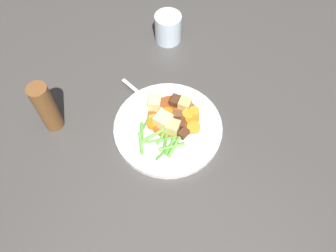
# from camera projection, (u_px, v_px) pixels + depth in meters

# --- Properties ---
(ground_plane) EXTENTS (3.00, 3.00, 0.00)m
(ground_plane) POSITION_uv_depth(u_px,v_px,m) (168.00, 129.00, 0.86)
(ground_plane) COLOR #423F3D
(dinner_plate) EXTENTS (0.27, 0.27, 0.02)m
(dinner_plate) POSITION_uv_depth(u_px,v_px,m) (168.00, 128.00, 0.85)
(dinner_plate) COLOR white
(dinner_plate) RESTS_ON ground_plane
(stew_sauce) EXTENTS (0.13, 0.13, 0.00)m
(stew_sauce) POSITION_uv_depth(u_px,v_px,m) (173.00, 117.00, 0.86)
(stew_sauce) COLOR brown
(stew_sauce) RESTS_ON dinner_plate
(carrot_slice_0) EXTENTS (0.03, 0.03, 0.01)m
(carrot_slice_0) POSITION_uv_depth(u_px,v_px,m) (152.00, 124.00, 0.84)
(carrot_slice_0) COLOR orange
(carrot_slice_0) RESTS_ON dinner_plate
(carrot_slice_1) EXTENTS (0.04, 0.04, 0.01)m
(carrot_slice_1) POSITION_uv_depth(u_px,v_px,m) (181.00, 99.00, 0.88)
(carrot_slice_1) COLOR orange
(carrot_slice_1) RESTS_ON dinner_plate
(carrot_slice_2) EXTENTS (0.03, 0.03, 0.01)m
(carrot_slice_2) POSITION_uv_depth(u_px,v_px,m) (188.00, 114.00, 0.85)
(carrot_slice_2) COLOR orange
(carrot_slice_2) RESTS_ON dinner_plate
(carrot_slice_3) EXTENTS (0.04, 0.04, 0.01)m
(carrot_slice_3) POSITION_uv_depth(u_px,v_px,m) (167.00, 113.00, 0.86)
(carrot_slice_3) COLOR orange
(carrot_slice_3) RESTS_ON dinner_plate
(carrot_slice_4) EXTENTS (0.05, 0.05, 0.01)m
(carrot_slice_4) POSITION_uv_depth(u_px,v_px,m) (193.00, 127.00, 0.83)
(carrot_slice_4) COLOR orange
(carrot_slice_4) RESTS_ON dinner_plate
(carrot_slice_5) EXTENTS (0.03, 0.03, 0.01)m
(carrot_slice_5) POSITION_uv_depth(u_px,v_px,m) (194.00, 112.00, 0.86)
(carrot_slice_5) COLOR orange
(carrot_slice_5) RESTS_ON dinner_plate
(carrot_slice_6) EXTENTS (0.04, 0.04, 0.01)m
(carrot_slice_6) POSITION_uv_depth(u_px,v_px,m) (192.00, 120.00, 0.85)
(carrot_slice_6) COLOR orange
(carrot_slice_6) RESTS_ON dinner_plate
(carrot_slice_7) EXTENTS (0.03, 0.03, 0.01)m
(carrot_slice_7) POSITION_uv_depth(u_px,v_px,m) (155.00, 118.00, 0.85)
(carrot_slice_7) COLOR orange
(carrot_slice_7) RESTS_ON dinner_plate
(potato_chunk_0) EXTENTS (0.03, 0.03, 0.02)m
(potato_chunk_0) POSITION_uv_depth(u_px,v_px,m) (185.00, 104.00, 0.86)
(potato_chunk_0) COLOR #DBBC6B
(potato_chunk_0) RESTS_ON dinner_plate
(potato_chunk_1) EXTENTS (0.05, 0.04, 0.03)m
(potato_chunk_1) POSITION_uv_depth(u_px,v_px,m) (155.00, 102.00, 0.86)
(potato_chunk_1) COLOR #EAD68C
(potato_chunk_1) RESTS_ON dinner_plate
(potato_chunk_2) EXTENTS (0.04, 0.03, 0.03)m
(potato_chunk_2) POSITION_uv_depth(u_px,v_px,m) (173.00, 127.00, 0.82)
(potato_chunk_2) COLOR #DBBC6B
(potato_chunk_2) RESTS_ON dinner_plate
(potato_chunk_3) EXTENTS (0.04, 0.04, 0.03)m
(potato_chunk_3) POSITION_uv_depth(u_px,v_px,m) (162.00, 122.00, 0.83)
(potato_chunk_3) COLOR #EAD68C
(potato_chunk_3) RESTS_ON dinner_plate
(meat_chunk_0) EXTENTS (0.03, 0.02, 0.02)m
(meat_chunk_0) POSITION_uv_depth(u_px,v_px,m) (183.00, 133.00, 0.82)
(meat_chunk_0) COLOR #4C2B19
(meat_chunk_0) RESTS_ON dinner_plate
(meat_chunk_1) EXTENTS (0.03, 0.03, 0.02)m
(meat_chunk_1) POSITION_uv_depth(u_px,v_px,m) (177.00, 115.00, 0.85)
(meat_chunk_1) COLOR brown
(meat_chunk_1) RESTS_ON dinner_plate
(meat_chunk_2) EXTENTS (0.03, 0.03, 0.02)m
(meat_chunk_2) POSITION_uv_depth(u_px,v_px,m) (181.00, 124.00, 0.84)
(meat_chunk_2) COLOR #4C2B19
(meat_chunk_2) RESTS_ON dinner_plate
(meat_chunk_3) EXTENTS (0.03, 0.02, 0.02)m
(meat_chunk_3) POSITION_uv_depth(u_px,v_px,m) (175.00, 101.00, 0.87)
(meat_chunk_3) COLOR #4C2B19
(meat_chunk_3) RESTS_ON dinner_plate
(green_bean_0) EXTENTS (0.07, 0.01, 0.01)m
(green_bean_0) POSITION_uv_depth(u_px,v_px,m) (175.00, 145.00, 0.81)
(green_bean_0) COLOR #66AD42
(green_bean_0) RESTS_ON dinner_plate
(green_bean_1) EXTENTS (0.05, 0.03, 0.01)m
(green_bean_1) POSITION_uv_depth(u_px,v_px,m) (142.00, 132.00, 0.83)
(green_bean_1) COLOR #599E38
(green_bean_1) RESTS_ON dinner_plate
(green_bean_2) EXTENTS (0.05, 0.06, 0.01)m
(green_bean_2) POSITION_uv_depth(u_px,v_px,m) (172.00, 147.00, 0.81)
(green_bean_2) COLOR #66AD42
(green_bean_2) RESTS_ON dinner_plate
(green_bean_3) EXTENTS (0.06, 0.04, 0.01)m
(green_bean_3) POSITION_uv_depth(u_px,v_px,m) (152.00, 136.00, 0.82)
(green_bean_3) COLOR #66AD42
(green_bean_3) RESTS_ON dinner_plate
(green_bean_4) EXTENTS (0.07, 0.03, 0.01)m
(green_bean_4) POSITION_uv_depth(u_px,v_px,m) (166.00, 137.00, 0.82)
(green_bean_4) COLOR #4C8E33
(green_bean_4) RESTS_ON dinner_plate
(green_bean_5) EXTENTS (0.05, 0.03, 0.01)m
(green_bean_5) POSITION_uv_depth(u_px,v_px,m) (159.00, 124.00, 0.84)
(green_bean_5) COLOR #599E38
(green_bean_5) RESTS_ON dinner_plate
(green_bean_6) EXTENTS (0.05, 0.01, 0.01)m
(green_bean_6) POSITION_uv_depth(u_px,v_px,m) (170.00, 146.00, 0.81)
(green_bean_6) COLOR #599E38
(green_bean_6) RESTS_ON dinner_plate
(green_bean_7) EXTENTS (0.08, 0.01, 0.01)m
(green_bean_7) POSITION_uv_depth(u_px,v_px,m) (163.00, 132.00, 0.83)
(green_bean_7) COLOR #66AD42
(green_bean_7) RESTS_ON dinner_plate
(green_bean_8) EXTENTS (0.05, 0.02, 0.01)m
(green_bean_8) POSITION_uv_depth(u_px,v_px,m) (164.00, 152.00, 0.80)
(green_bean_8) COLOR #4C8E33
(green_bean_8) RESTS_ON dinner_plate
(green_bean_9) EXTENTS (0.04, 0.05, 0.01)m
(green_bean_9) POSITION_uv_depth(u_px,v_px,m) (152.00, 142.00, 0.82)
(green_bean_9) COLOR #599E38
(green_bean_9) RESTS_ON dinner_plate
(green_bean_10) EXTENTS (0.04, 0.04, 0.01)m
(green_bean_10) POSITION_uv_depth(u_px,v_px,m) (166.00, 139.00, 0.82)
(green_bean_10) COLOR #4C8E33
(green_bean_10) RESTS_ON dinner_plate
(green_bean_11) EXTENTS (0.05, 0.04, 0.01)m
(green_bean_11) POSITION_uv_depth(u_px,v_px,m) (141.00, 143.00, 0.81)
(green_bean_11) COLOR #66AD42
(green_bean_11) RESTS_ON dinner_plate
(green_bean_12) EXTENTS (0.06, 0.01, 0.01)m
(green_bean_12) POSITION_uv_depth(u_px,v_px,m) (145.00, 124.00, 0.84)
(green_bean_12) COLOR #4C8E33
(green_bean_12) RESTS_ON dinner_plate
(fork) EXTENTS (0.07, 0.17, 0.00)m
(fork) POSITION_uv_depth(u_px,v_px,m) (146.00, 99.00, 0.88)
(fork) COLOR silver
(fork) RESTS_ON dinner_plate
(water_glass) EXTENTS (0.08, 0.08, 0.09)m
(water_glass) POSITION_uv_depth(u_px,v_px,m) (168.00, 28.00, 0.99)
(water_glass) COLOR silver
(water_glass) RESTS_ON ground_plane
(pepper_mill) EXTENTS (0.05, 0.05, 0.15)m
(pepper_mill) POSITION_uv_depth(u_px,v_px,m) (46.00, 108.00, 0.80)
(pepper_mill) COLOR brown
(pepper_mill) RESTS_ON ground_plane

